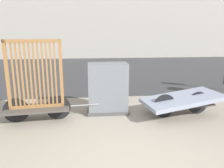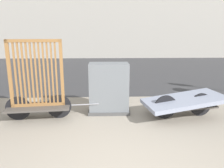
% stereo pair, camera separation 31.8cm
% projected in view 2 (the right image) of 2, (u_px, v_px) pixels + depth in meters
% --- Properties ---
extents(road_strip, '(56.00, 10.83, 0.01)m').
position_uv_depth(road_strip, '(108.00, 69.00, 12.22)').
color(road_strip, '#38383A').
rests_on(road_strip, ground_plane).
extents(bike_cart_with_bedframe, '(2.15, 0.81, 1.86)m').
position_uv_depth(bike_cart_with_bedframe, '(38.00, 91.00, 5.03)').
color(bike_cart_with_bedframe, '#4C4742').
rests_on(bike_cart_with_bedframe, ground_plane).
extents(bike_cart_with_mattress, '(2.40, 1.27, 0.57)m').
position_uv_depth(bike_cart_with_mattress, '(184.00, 102.00, 5.22)').
color(bike_cart_with_mattress, '#4C4742').
rests_on(bike_cart_with_mattress, ground_plane).
extents(utility_cabinet, '(1.04, 0.59, 1.27)m').
position_uv_depth(utility_cabinet, '(109.00, 90.00, 5.51)').
color(utility_cabinet, '#4C4C4C').
rests_on(utility_cabinet, ground_plane).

